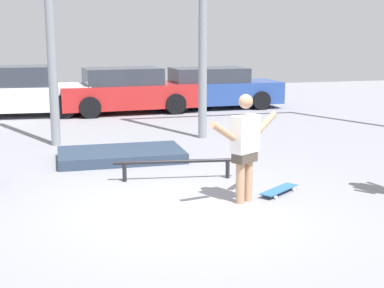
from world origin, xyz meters
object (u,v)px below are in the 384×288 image
at_px(parked_car_red, 127,91).
at_px(parked_car_white, 18,92).
at_px(parked_car_blue, 212,89).
at_px(skateboard, 279,190).
at_px(manual_pad, 121,155).
at_px(skateboarder, 245,144).
at_px(grind_rail, 177,164).

bearing_deg(parked_car_red, parked_car_white, 173.93).
height_order(parked_car_white, parked_car_blue, parked_car_white).
xyz_separation_m(skateboard, manual_pad, (-2.06, 2.91, 0.04)).
xyz_separation_m(skateboarder, grind_rail, (-0.68, 1.43, -0.60)).
xyz_separation_m(skateboarder, manual_pad, (-1.40, 3.14, -0.77)).
height_order(skateboard, parked_car_blue, parked_car_blue).
relative_size(manual_pad, parked_car_red, 0.56).
height_order(grind_rail, parked_car_blue, parked_car_blue).
distance_m(manual_pad, parked_car_red, 6.53).
relative_size(skateboard, manual_pad, 0.32).
bearing_deg(grind_rail, skateboard, -41.73).
relative_size(skateboarder, manual_pad, 0.66).
bearing_deg(skateboard, parked_car_blue, 43.53).
height_order(manual_pad, grind_rail, grind_rail).
height_order(skateboarder, parked_car_red, skateboarder).
height_order(skateboarder, skateboard, skateboarder).
bearing_deg(parked_car_white, grind_rail, -66.49).
xyz_separation_m(skateboarder, parked_car_red, (-0.36, 9.56, -0.20)).
distance_m(skateboard, manual_pad, 3.57).
bearing_deg(parked_car_blue, grind_rail, -111.56).
bearing_deg(grind_rail, manual_pad, 112.78).
relative_size(grind_rail, parked_car_white, 0.49).
relative_size(manual_pad, grind_rail, 1.14).
bearing_deg(skateboarder, skateboard, -11.18).
bearing_deg(skateboarder, parked_car_blue, 44.99).
relative_size(grind_rail, parked_car_red, 0.49).
xyz_separation_m(skateboarder, skateboard, (0.67, 0.23, -0.81)).
bearing_deg(skateboard, parked_car_red, 60.81).
relative_size(grind_rail, parked_car_blue, 0.48).
bearing_deg(skateboard, parked_car_white, 78.83).
xyz_separation_m(manual_pad, parked_car_blue, (3.94, 6.72, 0.55)).
bearing_deg(parked_car_blue, skateboard, -101.69).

